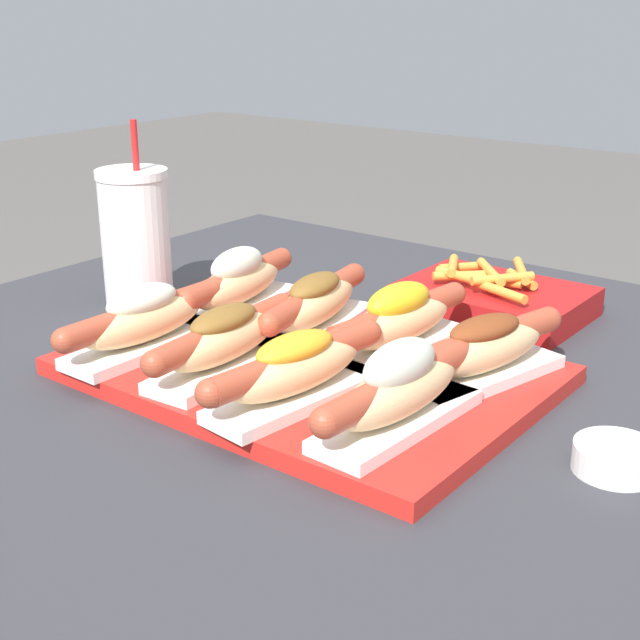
# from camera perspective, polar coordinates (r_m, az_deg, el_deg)

# --- Properties ---
(serving_tray) EXTENTS (0.46, 0.33, 0.02)m
(serving_tray) POSITION_cam_1_polar(r_m,az_deg,el_deg) (0.91, -0.77, -3.23)
(serving_tray) COLOR red
(serving_tray) RESTS_ON patio_table
(hot_dog_0) EXTENTS (0.06, 0.22, 0.07)m
(hot_dog_0) POSITION_cam_1_polar(r_m,az_deg,el_deg) (0.94, -11.24, -0.02)
(hot_dog_0) COLOR white
(hot_dog_0) RESTS_ON serving_tray
(hot_dog_1) EXTENTS (0.07, 0.22, 0.07)m
(hot_dog_1) POSITION_cam_1_polar(r_m,az_deg,el_deg) (0.88, -6.13, -1.26)
(hot_dog_1) COLOR white
(hot_dog_1) RESTS_ON serving_tray
(hot_dog_2) EXTENTS (0.08, 0.22, 0.07)m
(hot_dog_2) POSITION_cam_1_polar(r_m,az_deg,el_deg) (0.81, -1.64, -3.17)
(hot_dog_2) COLOR white
(hot_dog_2) RESTS_ON serving_tray
(hot_dog_3) EXTENTS (0.07, 0.22, 0.08)m
(hot_dog_3) POSITION_cam_1_polar(r_m,az_deg,el_deg) (0.76, 5.06, -4.45)
(hot_dog_3) COLOR white
(hot_dog_3) RESTS_ON serving_tray
(hot_dog_4) EXTENTS (0.09, 0.22, 0.08)m
(hot_dog_4) POSITION_cam_1_polar(r_m,az_deg,el_deg) (1.05, -5.30, 2.37)
(hot_dog_4) COLOR white
(hot_dog_4) RESTS_ON serving_tray
(hot_dog_5) EXTENTS (0.09, 0.22, 0.07)m
(hot_dog_5) POSITION_cam_1_polar(r_m,az_deg,el_deg) (0.98, -0.32, 1.01)
(hot_dog_5) COLOR white
(hot_dog_5) RESTS_ON serving_tray
(hot_dog_6) EXTENTS (0.08, 0.22, 0.07)m
(hot_dog_6) POSITION_cam_1_polar(r_m,az_deg,el_deg) (0.93, 5.01, -0.07)
(hot_dog_6) COLOR white
(hot_dog_6) RESTS_ON serving_tray
(hot_dog_7) EXTENTS (0.10, 0.22, 0.07)m
(hot_dog_7) POSITION_cam_1_polar(r_m,az_deg,el_deg) (0.87, 10.43, -1.85)
(hot_dog_7) COLOR white
(hot_dog_7) RESTS_ON serving_tray
(sauce_bowl) EXTENTS (0.07, 0.07, 0.02)m
(sauce_bowl) POSITION_cam_1_polar(r_m,az_deg,el_deg) (0.78, 18.43, -8.29)
(sauce_bowl) COLOR white
(sauce_bowl) RESTS_ON patio_table
(drink_cup) EXTENTS (0.09, 0.09, 0.23)m
(drink_cup) POSITION_cam_1_polar(r_m,az_deg,el_deg) (1.13, -11.71, 5.11)
(drink_cup) COLOR white
(drink_cup) RESTS_ON patio_table
(fries_basket) EXTENTS (0.22, 0.16, 0.06)m
(fries_basket) POSITION_cam_1_polar(r_m,az_deg,el_deg) (1.12, 11.07, 1.36)
(fries_basket) COLOR #B21919
(fries_basket) RESTS_ON patio_table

